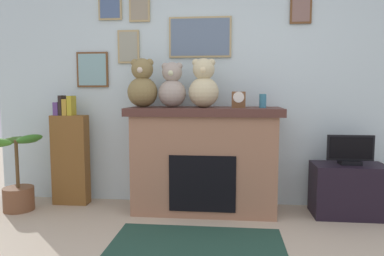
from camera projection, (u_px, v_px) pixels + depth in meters
name	position (u px, v px, depth m)	size (l,w,h in m)	color
back_wall	(221.00, 87.00, 4.01)	(5.20, 0.15, 2.60)	silver
fireplace	(204.00, 159.00, 3.77)	(1.57, 0.62, 1.09)	#97684E
bookshelf	(70.00, 156.00, 4.00)	(0.39, 0.16, 1.21)	brown
potted_plant	(17.00, 180.00, 3.79)	(0.54, 0.53, 0.81)	brown
tv_stand	(348.00, 190.00, 3.63)	(0.71, 0.40, 0.53)	black
television	(350.00, 151.00, 3.59)	(0.45, 0.14, 0.30)	black
area_rug	(196.00, 249.00, 2.88)	(1.44, 0.97, 0.01)	#204033
candle_jar	(263.00, 101.00, 3.63)	(0.07, 0.07, 0.14)	teal
mantel_clock	(238.00, 100.00, 3.65)	(0.14, 0.10, 0.16)	brown
teddy_bear_tan	(142.00, 85.00, 3.74)	(0.31, 0.31, 0.50)	olive
teddy_bear_brown	(172.00, 87.00, 3.71)	(0.29, 0.29, 0.46)	#A39487
teddy_bear_grey	(204.00, 85.00, 3.68)	(0.31, 0.31, 0.50)	beige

